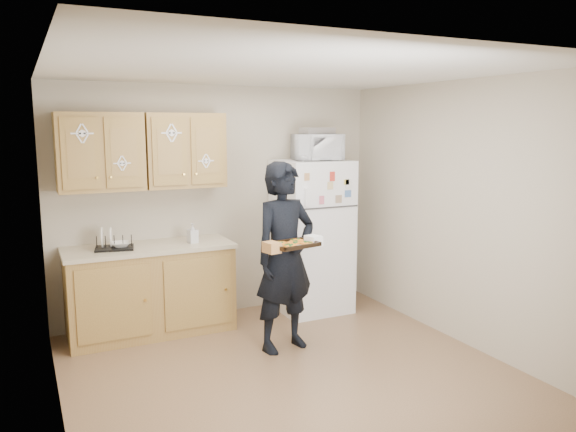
# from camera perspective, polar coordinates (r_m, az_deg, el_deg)

# --- Properties ---
(floor) EXTENTS (3.60, 3.60, 0.00)m
(floor) POSITION_cam_1_polar(r_m,az_deg,el_deg) (4.93, 0.37, -15.74)
(floor) COLOR brown
(floor) RESTS_ON ground
(ceiling) EXTENTS (3.60, 3.60, 0.00)m
(ceiling) POSITION_cam_1_polar(r_m,az_deg,el_deg) (4.49, 0.40, 14.60)
(ceiling) COLOR silver
(ceiling) RESTS_ON wall_back
(wall_back) EXTENTS (3.60, 0.04, 2.50)m
(wall_back) POSITION_cam_1_polar(r_m,az_deg,el_deg) (6.19, -6.97, 1.44)
(wall_back) COLOR #B6AA93
(wall_back) RESTS_ON floor
(wall_front) EXTENTS (3.60, 0.04, 2.50)m
(wall_front) POSITION_cam_1_polar(r_m,az_deg,el_deg) (3.07, 15.42, -6.75)
(wall_front) COLOR #B6AA93
(wall_front) RESTS_ON floor
(wall_left) EXTENTS (0.04, 3.60, 2.50)m
(wall_left) POSITION_cam_1_polar(r_m,az_deg,el_deg) (4.10, -22.87, -3.18)
(wall_left) COLOR #B6AA93
(wall_left) RESTS_ON floor
(wall_right) EXTENTS (0.04, 3.60, 2.50)m
(wall_right) POSITION_cam_1_polar(r_m,az_deg,el_deg) (5.56, 17.27, 0.23)
(wall_right) COLOR #B6AA93
(wall_right) RESTS_ON floor
(refrigerator) EXTENTS (0.75, 0.70, 1.70)m
(refrigerator) POSITION_cam_1_polar(r_m,az_deg,el_deg) (6.30, 2.42, -2.06)
(refrigerator) COLOR white
(refrigerator) RESTS_ON floor
(base_cabinet) EXTENTS (1.60, 0.60, 0.86)m
(base_cabinet) POSITION_cam_1_polar(r_m,az_deg,el_deg) (5.84, -13.76, -7.46)
(base_cabinet) COLOR olive
(base_cabinet) RESTS_ON floor
(countertop) EXTENTS (1.64, 0.64, 0.04)m
(countertop) POSITION_cam_1_polar(r_m,az_deg,el_deg) (5.73, -13.93, -3.14)
(countertop) COLOR beige
(countertop) RESTS_ON base_cabinet
(upper_cab_left) EXTENTS (0.80, 0.33, 0.75)m
(upper_cab_left) POSITION_cam_1_polar(r_m,az_deg,el_deg) (5.68, -18.56, 6.17)
(upper_cab_left) COLOR olive
(upper_cab_left) RESTS_ON wall_back
(upper_cab_right) EXTENTS (0.80, 0.33, 0.75)m
(upper_cab_right) POSITION_cam_1_polar(r_m,az_deg,el_deg) (5.84, -10.51, 6.56)
(upper_cab_right) COLOR olive
(upper_cab_right) RESTS_ON wall_back
(cereal_box) EXTENTS (0.20, 0.07, 0.32)m
(cereal_box) POSITION_cam_1_polar(r_m,az_deg,el_deg) (6.91, 5.23, -6.96)
(cereal_box) COLOR gold
(cereal_box) RESTS_ON floor
(person) EXTENTS (0.71, 0.54, 1.76)m
(person) POSITION_cam_1_polar(r_m,az_deg,el_deg) (5.18, -0.32, -4.20)
(person) COLOR black
(person) RESTS_ON floor
(baking_tray) EXTENTS (0.45, 0.36, 0.04)m
(baking_tray) POSITION_cam_1_polar(r_m,az_deg,el_deg) (4.85, 0.54, -2.97)
(baking_tray) COLOR black
(baking_tray) RESTS_ON person
(pizza_front_left) EXTENTS (0.13, 0.13, 0.02)m
(pizza_front_left) POSITION_cam_1_polar(r_m,az_deg,el_deg) (4.74, 0.14, -3.06)
(pizza_front_left) COLOR orange
(pizza_front_left) RESTS_ON baking_tray
(pizza_front_right) EXTENTS (0.13, 0.13, 0.02)m
(pizza_front_right) POSITION_cam_1_polar(r_m,az_deg,el_deg) (4.86, 1.88, -2.78)
(pizza_front_right) COLOR orange
(pizza_front_right) RESTS_ON baking_tray
(pizza_back_left) EXTENTS (0.13, 0.13, 0.02)m
(pizza_back_left) POSITION_cam_1_polar(r_m,az_deg,el_deg) (4.85, -0.81, -2.80)
(pizza_back_left) COLOR orange
(pizza_back_left) RESTS_ON baking_tray
(pizza_back_right) EXTENTS (0.13, 0.13, 0.02)m
(pizza_back_right) POSITION_cam_1_polar(r_m,az_deg,el_deg) (4.96, 0.91, -2.53)
(pizza_back_right) COLOR orange
(pizza_back_right) RESTS_ON baking_tray
(pizza_center) EXTENTS (0.13, 0.13, 0.02)m
(pizza_center) POSITION_cam_1_polar(r_m,az_deg,el_deg) (4.85, 0.54, -2.79)
(pizza_center) COLOR orange
(pizza_center) RESTS_ON baking_tray
(microwave) EXTENTS (0.57, 0.43, 0.28)m
(microwave) POSITION_cam_1_polar(r_m,az_deg,el_deg) (6.15, 2.98, 6.99)
(microwave) COLOR white
(microwave) RESTS_ON refrigerator
(foil_pan) EXTENTS (0.33, 0.23, 0.07)m
(foil_pan) POSITION_cam_1_polar(r_m,az_deg,el_deg) (6.18, 2.97, 8.65)
(foil_pan) COLOR #B2B1B9
(foil_pan) RESTS_ON microwave
(dish_rack) EXTENTS (0.40, 0.33, 0.14)m
(dish_rack) POSITION_cam_1_polar(r_m,az_deg,el_deg) (5.65, -17.24, -2.52)
(dish_rack) COLOR black
(dish_rack) RESTS_ON countertop
(bowl) EXTENTS (0.22, 0.22, 0.05)m
(bowl) POSITION_cam_1_polar(r_m,az_deg,el_deg) (5.66, -16.62, -2.77)
(bowl) COLOR white
(bowl) RESTS_ON dish_rack
(soap_bottle) EXTENTS (0.11, 0.11, 0.20)m
(soap_bottle) POSITION_cam_1_polar(r_m,az_deg,el_deg) (5.76, -9.67, -1.73)
(soap_bottle) COLOR white
(soap_bottle) RESTS_ON countertop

